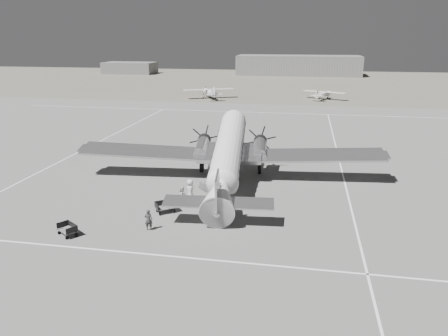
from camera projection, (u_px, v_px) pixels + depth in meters
ground at (213, 184)px, 40.34m from camera, size 260.00×260.00×0.00m
taxi_line_near at (167, 256)px, 27.17m from camera, size 60.00×0.15×0.01m
taxi_line_right at (347, 192)px, 38.25m from camera, size 0.15×80.00×0.01m
taxi_line_left at (85, 149)px, 52.89m from camera, size 0.15×60.00×0.01m
taxi_line_horizon at (259, 112)px, 77.97m from camera, size 90.00×0.15×0.01m
grass_infield at (279, 82)px, 129.72m from camera, size 260.00×90.00×0.01m
hangar_main at (298, 65)px, 151.40m from camera, size 42.00×14.00×6.60m
shed_secondary at (130, 68)px, 157.55m from camera, size 18.00×10.00×4.00m
dc3_airliner at (228, 155)px, 39.37m from camera, size 31.20×23.08×5.60m
light_plane_left at (210, 93)px, 94.70m from camera, size 14.02×13.05×2.32m
light_plane_right at (324, 95)px, 93.28m from camera, size 11.72×10.81×1.96m
baggage_cart_near at (166, 207)px, 33.76m from camera, size 1.92×1.82×0.89m
baggage_cart_far at (67, 230)px, 29.86m from camera, size 1.80×1.68×0.83m
ground_crew at (149, 220)px, 30.61m from camera, size 0.61×0.44×1.54m
ramp_agent at (183, 196)px, 35.14m from camera, size 0.79×0.91×1.58m
passenger at (190, 191)px, 35.83m from camera, size 0.85×1.07×1.91m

